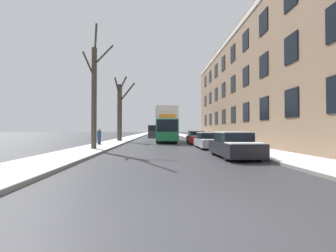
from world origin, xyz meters
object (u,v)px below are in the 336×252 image
object	(u,v)px
double_decker_bus	(166,124)
parked_car_1	(209,141)
bare_tree_left_0	(94,94)
oncoming_van	(154,131)
pedestrian_left_sidewalk	(99,136)
parked_car_2	(196,138)
bare_tree_left_1	(120,109)
parked_car_0	(234,146)

from	to	relation	value
double_decker_bus	parked_car_1	bearing A→B (deg)	-72.74
bare_tree_left_0	parked_car_1	bearing A→B (deg)	10.98
oncoming_van	pedestrian_left_sidewalk	distance (m)	23.84
parked_car_2	parked_car_1	bearing A→B (deg)	-90.00
bare_tree_left_1	parked_car_0	distance (m)	19.65
bare_tree_left_1	oncoming_van	distance (m)	16.47
double_decker_bus	parked_car_0	world-z (taller)	double_decker_bus
parked_car_0	oncoming_van	size ratio (longest dim) A/B	0.81
double_decker_bus	parked_car_2	xyz separation A→B (m)	(3.26, -4.38, -1.70)
bare_tree_left_1	double_decker_bus	distance (m)	6.25
bare_tree_left_0	parked_car_0	bearing A→B (deg)	-26.76
double_decker_bus	pedestrian_left_sidewalk	xyz separation A→B (m)	(-6.63, -7.48, -1.44)
oncoming_van	bare_tree_left_1	bearing A→B (deg)	-104.47
bare_tree_left_0	oncoming_van	size ratio (longest dim) A/B	1.58
double_decker_bus	bare_tree_left_0	bearing A→B (deg)	-115.28
parked_car_0	parked_car_1	distance (m)	6.31
parked_car_0	pedestrian_left_sidewalk	bearing A→B (deg)	136.69
parked_car_0	pedestrian_left_sidewalk	world-z (taller)	pedestrian_left_sidewalk
parked_car_0	parked_car_2	bearing A→B (deg)	90.00
bare_tree_left_1	oncoming_van	size ratio (longest dim) A/B	1.54
parked_car_2	oncoming_van	world-z (taller)	oncoming_van
double_decker_bus	parked_car_2	size ratio (longest dim) A/B	2.63
double_decker_bus	parked_car_1	world-z (taller)	double_decker_bus
double_decker_bus	parked_car_1	size ratio (longest dim) A/B	2.50
parked_car_0	parked_car_1	xyz separation A→B (m)	(-0.00, 6.31, -0.05)
bare_tree_left_1	pedestrian_left_sidewalk	xyz separation A→B (m)	(-0.67, -7.67, -3.28)
parked_car_1	oncoming_van	distance (m)	26.89
parked_car_0	bare_tree_left_0	bearing A→B (deg)	153.24
parked_car_1	bare_tree_left_1	bearing A→B (deg)	130.83
parked_car_2	pedestrian_left_sidewalk	bearing A→B (deg)	-162.60
parked_car_0	parked_car_2	world-z (taller)	parked_car_2
bare_tree_left_0	pedestrian_left_sidewalk	xyz separation A→B (m)	(-0.85, 4.76, -3.28)
bare_tree_left_1	oncoming_van	bearing A→B (deg)	75.53
bare_tree_left_0	parked_car_1	xyz separation A→B (m)	(9.04, 1.75, -3.59)
double_decker_bus	parked_car_0	bearing A→B (deg)	-79.02
parked_car_0	pedestrian_left_sidewalk	size ratio (longest dim) A/B	2.54
bare_tree_left_0	double_decker_bus	size ratio (longest dim) A/B	0.82
parked_car_1	pedestrian_left_sidewalk	xyz separation A→B (m)	(-9.89, 3.01, 0.31)
bare_tree_left_0	parked_car_2	world-z (taller)	bare_tree_left_0
double_decker_bus	bare_tree_left_1	bearing A→B (deg)	178.19
bare_tree_left_1	parked_car_2	size ratio (longest dim) A/B	2.12
parked_car_0	bare_tree_left_1	bearing A→B (deg)	118.50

